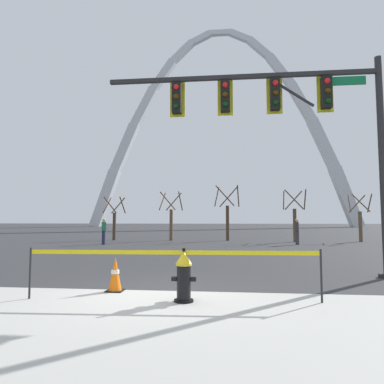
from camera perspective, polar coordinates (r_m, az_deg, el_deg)
The scene contains 14 objects.
ground_plane at distance 7.42m, azimuth -5.75°, elevation -16.42°, with size 240.00×240.00×0.00m, color #333335.
sidewalk_near_curb at distance 4.00m, azimuth -18.01°, elevation -26.73°, with size 40.00×8.00×0.01m, color #B7B5AD.
fire_hydrant at distance 6.61m, azimuth -1.36°, elevation -13.79°, with size 0.46×0.48×0.99m.
caution_tape_barrier at distance 6.66m, azimuth -3.30°, elevation -11.87°, with size 5.55×0.30×0.98m.
traffic_cone_by_hydrant at distance 7.72m, azimuth -12.58°, elevation -13.16°, with size 0.36×0.36×0.73m.
traffic_signal_gantry at distance 10.23m, azimuth 16.01°, elevation 11.94°, with size 7.82×0.44×6.00m.
monument_arch at distance 74.79m, azimuth 4.79°, elevation 9.17°, with size 56.84×2.22×43.29m.
tree_far_left at distance 26.38m, azimuth -12.72°, elevation -4.68°, with size 1.50×1.51×3.21m.
tree_left_mid at distance 25.42m, azimuth -3.47°, elevation -4.45°, with size 1.65×1.66×3.55m.
tree_center_left at distance 25.29m, azimuth 5.88°, elevation -4.00°, with size 1.84×1.85×3.98m.
tree_center_right at distance 24.64m, azimuth 16.61°, elevation -4.26°, with size 1.65×1.66×3.55m.
tree_right_mid at distance 26.53m, azimuth 26.04°, elevation -4.27°, with size 1.53×1.53×3.27m.
pedestrian_walking_left at distance 21.85m, azimuth -14.38°, elevation -6.29°, with size 0.36×0.39×1.59m.
pedestrian_standing_center at distance 22.02m, azimuth 16.99°, elevation -6.22°, with size 0.27×0.37×1.59m.
Camera 1 is at (1.47, -7.11, 1.53)m, focal length 32.26 mm.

